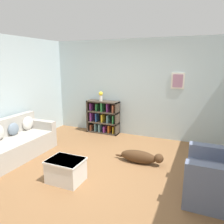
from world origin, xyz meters
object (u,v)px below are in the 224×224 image
Objects in this scene: couch at (11,144)px; coffee_table at (66,170)px; dog at (140,157)px; recliner_chair at (223,176)px; vase at (101,96)px; bookshelf at (103,117)px.

couch is 1.65m from coffee_table.
coffee_table is at bearing -130.28° from dog.
vase is (-3.04, 2.17, 0.70)m from recliner_chair.
bookshelf is at bearing 65.32° from couch.
bookshelf is at bearing 143.67° from recliner_chair.
couch is 7.07× the size of vase.
dog is (0.99, 1.16, -0.08)m from coffee_table.
vase is at bearing -162.69° from bookshelf.
bookshelf reaches higher than dog.
coffee_table is 2.84m from vase.
vase is at bearing 137.44° from dog.
recliner_chair reaches higher than couch.
coffee_table is (1.62, -0.34, -0.10)m from couch.
recliner_chair is (2.98, -2.19, -0.07)m from bookshelf.
couch is 4.04m from recliner_chair.
coffee_table is 1.53m from dog.
couch is 1.66× the size of recliner_chair.
dog is at bearing -43.97° from bookshelf.
vase is (-0.06, -0.02, 0.63)m from bookshelf.
dog is at bearing -42.56° from vase.
recliner_chair is 4.26× the size of vase.
bookshelf is 0.83× the size of recliner_chair.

